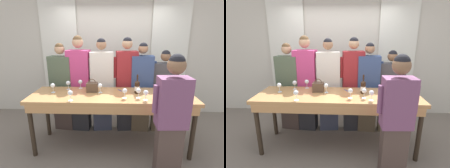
# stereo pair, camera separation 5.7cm
# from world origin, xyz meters

# --- Properties ---
(ground_plane) EXTENTS (18.00, 18.00, 0.00)m
(ground_plane) POSITION_xyz_m (0.00, 0.00, 0.00)
(ground_plane) COLOR #70665B
(wall_back) EXTENTS (12.00, 0.06, 2.80)m
(wall_back) POSITION_xyz_m (0.00, 1.47, 1.40)
(wall_back) COLOR beige
(wall_back) RESTS_ON ground_plane
(curtain_panel_left) EXTENTS (0.83, 0.03, 2.69)m
(curtain_panel_left) POSITION_xyz_m (-1.25, 1.40, 1.34)
(curtain_panel_left) COLOR white
(curtain_panel_left) RESTS_ON ground_plane
(curtain_panel_right) EXTENTS (0.83, 0.03, 2.69)m
(curtain_panel_right) POSITION_xyz_m (1.25, 1.40, 1.34)
(curtain_panel_right) COLOR white
(curtain_panel_right) RESTS_ON ground_plane
(tasting_bar) EXTENTS (2.61, 0.76, 0.96)m
(tasting_bar) POSITION_xyz_m (0.00, -0.02, 0.86)
(tasting_bar) COLOR #B27F4C
(tasting_bar) RESTS_ON ground_plane
(wine_bottle) EXTENTS (0.08, 0.08, 0.31)m
(wine_bottle) POSITION_xyz_m (0.41, 0.07, 1.07)
(wine_bottle) COLOR black
(wine_bottle) RESTS_ON tasting_bar
(handbag) EXTENTS (0.18, 0.14, 0.22)m
(handbag) POSITION_xyz_m (-0.34, 0.13, 1.04)
(handbag) COLOR brown
(handbag) RESTS_ON tasting_bar
(wine_glass_front_left) EXTENTS (0.07, 0.07, 0.16)m
(wine_glass_front_left) POSITION_xyz_m (0.81, -0.25, 1.07)
(wine_glass_front_left) COLOR white
(wine_glass_front_left) RESTS_ON tasting_bar
(wine_glass_front_mid) EXTENTS (0.07, 0.07, 0.16)m
(wine_glass_front_mid) POSITION_xyz_m (-0.77, 0.22, 1.07)
(wine_glass_front_mid) COLOR white
(wine_glass_front_mid) RESTS_ON tasting_bar
(wine_glass_front_right) EXTENTS (0.07, 0.07, 0.16)m
(wine_glass_front_right) POSITION_xyz_m (-0.20, 0.07, 1.07)
(wine_glass_front_right) COLOR white
(wine_glass_front_right) RESTS_ON tasting_bar
(wine_glass_center_left) EXTENTS (0.07, 0.07, 0.16)m
(wine_glass_center_left) POSITION_xyz_m (0.41, -0.16, 1.07)
(wine_glass_center_left) COLOR white
(wine_glass_center_left) RESTS_ON tasting_bar
(wine_glass_center_mid) EXTENTS (0.07, 0.07, 0.16)m
(wine_glass_center_mid) POSITION_xyz_m (0.20, -0.17, 1.07)
(wine_glass_center_mid) COLOR white
(wine_glass_center_mid) RESTS_ON tasting_bar
(wine_glass_center_right) EXTENTS (0.07, 0.07, 0.16)m
(wine_glass_center_right) POSITION_xyz_m (1.03, -0.31, 1.07)
(wine_glass_center_right) COLOR white
(wine_glass_center_right) RESTS_ON tasting_bar
(wine_glass_back_left) EXTENTS (0.07, 0.07, 0.16)m
(wine_glass_back_left) POSITION_xyz_m (1.12, -0.12, 1.07)
(wine_glass_back_left) COLOR white
(wine_glass_back_left) RESTS_ON tasting_bar
(wine_glass_back_mid) EXTENTS (0.07, 0.07, 0.16)m
(wine_glass_back_mid) POSITION_xyz_m (-0.59, -0.30, 1.07)
(wine_glass_back_mid) COLOR white
(wine_glass_back_mid) RESTS_ON tasting_bar
(wine_glass_back_right) EXTENTS (0.07, 0.07, 0.16)m
(wine_glass_back_right) POSITION_xyz_m (0.50, -0.24, 1.07)
(wine_glass_back_right) COLOR white
(wine_glass_back_right) RESTS_ON tasting_bar
(wine_glass_near_host) EXTENTS (0.07, 0.07, 0.16)m
(wine_glass_near_host) POSITION_xyz_m (-0.98, 0.06, 1.07)
(wine_glass_near_host) COLOR white
(wine_glass_near_host) RESTS_ON tasting_bar
(wine_glass_by_bottle) EXTENTS (0.07, 0.07, 0.16)m
(wine_glass_by_bottle) POSITION_xyz_m (-0.57, 0.30, 1.07)
(wine_glass_by_bottle) COLOR white
(wine_glass_by_bottle) RESTS_ON tasting_bar
(pen) EXTENTS (0.07, 0.11, 0.01)m
(pen) POSITION_xyz_m (0.13, 0.19, 0.96)
(pen) COLOR #193399
(pen) RESTS_ON tasting_bar
(guest_olive_jacket) EXTENTS (0.56, 0.28, 1.74)m
(guest_olive_jacket) POSITION_xyz_m (-0.99, 0.57, 0.88)
(guest_olive_jacket) COLOR #473833
(guest_olive_jacket) RESTS_ON ground_plane
(guest_pink_top) EXTENTS (0.53, 0.31, 1.87)m
(guest_pink_top) POSITION_xyz_m (-0.64, 0.57, 0.95)
(guest_pink_top) COLOR #28282D
(guest_pink_top) RESTS_ON ground_plane
(guest_cream_sweater) EXTENTS (0.55, 0.27, 1.82)m
(guest_cream_sweater) POSITION_xyz_m (-0.21, 0.57, 0.93)
(guest_cream_sweater) COLOR #383D51
(guest_cream_sweater) RESTS_ON ground_plane
(guest_striped_shirt) EXTENTS (0.51, 0.26, 1.84)m
(guest_striped_shirt) POSITION_xyz_m (0.26, 0.57, 0.96)
(guest_striped_shirt) COLOR #28282D
(guest_striped_shirt) RESTS_ON ground_plane
(guest_navy_coat) EXTENTS (0.52, 0.26, 1.75)m
(guest_navy_coat) POSITION_xyz_m (0.55, 0.57, 0.89)
(guest_navy_coat) COLOR brown
(guest_navy_coat) RESTS_ON ground_plane
(guest_beige_cap) EXTENTS (0.55, 0.26, 1.61)m
(guest_beige_cap) POSITION_xyz_m (0.97, 0.57, 0.82)
(guest_beige_cap) COLOR brown
(guest_beige_cap) RESTS_ON ground_plane
(host_pouring) EXTENTS (0.49, 0.25, 1.69)m
(host_pouring) POSITION_xyz_m (0.76, -0.68, 0.88)
(host_pouring) COLOR #473833
(host_pouring) RESTS_ON ground_plane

